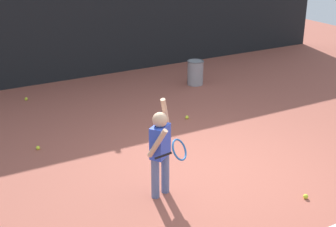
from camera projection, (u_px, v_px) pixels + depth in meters
ground_plane at (214, 171)px, 7.12m from camera, size 20.00×20.00×0.00m
back_fence_windscreen at (83, 10)px, 10.92m from camera, size 13.95×0.08×3.21m
fence_post_1 at (82, 6)px, 10.94m from camera, size 0.09×0.09×3.36m
tennis_player at (161, 147)px, 6.23m from camera, size 0.49×0.84×1.35m
ball_hopper at (195, 72)px, 10.85m from camera, size 0.38×0.38×0.56m
tennis_ball_0 at (38, 148)px, 7.78m from camera, size 0.07×0.07×0.07m
tennis_ball_1 at (26, 99)px, 9.95m from camera, size 0.07×0.07×0.07m
tennis_ball_4 at (306, 196)px, 6.40m from camera, size 0.07×0.07×0.07m
tennis_ball_5 at (187, 117)px, 9.00m from camera, size 0.07×0.07×0.07m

